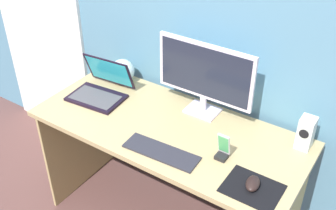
{
  "coord_description": "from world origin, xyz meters",
  "views": [
    {
      "loc": [
        0.96,
        -1.44,
        2.06
      ],
      "look_at": [
        0.01,
        -0.02,
        0.91
      ],
      "focal_mm": 43.84,
      "sensor_mm": 36.0,
      "label": 1
    }
  ],
  "objects_px": {
    "speaker_right": "(306,133)",
    "fishbowl": "(122,71)",
    "monitor": "(205,75)",
    "phone_in_dock": "(223,150)",
    "keyboard_external": "(161,152)",
    "laptop": "(101,89)",
    "mouse": "(253,183)"
  },
  "relations": [
    {
      "from": "speaker_right",
      "to": "fishbowl",
      "type": "relative_size",
      "value": 1.14
    },
    {
      "from": "speaker_right",
      "to": "keyboard_external",
      "type": "bearing_deg",
      "value": -142.62
    },
    {
      "from": "fishbowl",
      "to": "mouse",
      "type": "relative_size",
      "value": 1.5
    },
    {
      "from": "monitor",
      "to": "phone_in_dock",
      "type": "xyz_separation_m",
      "value": [
        0.27,
        -0.28,
        -0.18
      ]
    },
    {
      "from": "keyboard_external",
      "to": "phone_in_dock",
      "type": "height_order",
      "value": "phone_in_dock"
    },
    {
      "from": "speaker_right",
      "to": "mouse",
      "type": "relative_size",
      "value": 1.71
    },
    {
      "from": "monitor",
      "to": "keyboard_external",
      "type": "height_order",
      "value": "monitor"
    },
    {
      "from": "speaker_right",
      "to": "keyboard_external",
      "type": "relative_size",
      "value": 0.45
    },
    {
      "from": "fishbowl",
      "to": "phone_in_dock",
      "type": "xyz_separation_m",
      "value": [
        0.84,
        -0.3,
        -0.02
      ]
    },
    {
      "from": "monitor",
      "to": "keyboard_external",
      "type": "xyz_separation_m",
      "value": [
        0.01,
        -0.42,
        -0.23
      ]
    },
    {
      "from": "laptop",
      "to": "keyboard_external",
      "type": "bearing_deg",
      "value": -21.64
    },
    {
      "from": "monitor",
      "to": "speaker_right",
      "type": "xyz_separation_m",
      "value": [
        0.56,
        0.01,
        -0.15
      ]
    },
    {
      "from": "keyboard_external",
      "to": "mouse",
      "type": "xyz_separation_m",
      "value": [
        0.46,
        0.03,
        0.02
      ]
    },
    {
      "from": "laptop",
      "to": "fishbowl",
      "type": "xyz_separation_m",
      "value": [
        0.01,
        0.2,
        0.03
      ]
    },
    {
      "from": "fishbowl",
      "to": "phone_in_dock",
      "type": "relative_size",
      "value": 1.09
    },
    {
      "from": "keyboard_external",
      "to": "monitor",
      "type": "bearing_deg",
      "value": 87.61
    },
    {
      "from": "monitor",
      "to": "speaker_right",
      "type": "distance_m",
      "value": 0.58
    },
    {
      "from": "speaker_right",
      "to": "mouse",
      "type": "bearing_deg",
      "value": -103.51
    },
    {
      "from": "speaker_right",
      "to": "phone_in_dock",
      "type": "xyz_separation_m",
      "value": [
        -0.3,
        -0.29,
        -0.04
      ]
    },
    {
      "from": "fishbowl",
      "to": "mouse",
      "type": "height_order",
      "value": "fishbowl"
    },
    {
      "from": "laptop",
      "to": "mouse",
      "type": "relative_size",
      "value": 3.35
    },
    {
      "from": "fishbowl",
      "to": "speaker_right",
      "type": "bearing_deg",
      "value": -0.25
    },
    {
      "from": "laptop",
      "to": "phone_in_dock",
      "type": "height_order",
      "value": "laptop"
    },
    {
      "from": "phone_in_dock",
      "to": "keyboard_external",
      "type": "bearing_deg",
      "value": -153.08
    },
    {
      "from": "monitor",
      "to": "phone_in_dock",
      "type": "bearing_deg",
      "value": -46.57
    },
    {
      "from": "phone_in_dock",
      "to": "fishbowl",
      "type": "bearing_deg",
      "value": 160.58
    },
    {
      "from": "mouse",
      "to": "monitor",
      "type": "bearing_deg",
      "value": 129.95
    },
    {
      "from": "monitor",
      "to": "laptop",
      "type": "distance_m",
      "value": 0.64
    },
    {
      "from": "laptop",
      "to": "mouse",
      "type": "distance_m",
      "value": 1.07
    },
    {
      "from": "mouse",
      "to": "fishbowl",
      "type": "bearing_deg",
      "value": 148.43
    },
    {
      "from": "fishbowl",
      "to": "mouse",
      "type": "xyz_separation_m",
      "value": [
        1.04,
        -0.4,
        -0.05
      ]
    },
    {
      "from": "phone_in_dock",
      "to": "monitor",
      "type": "bearing_deg",
      "value": 133.43
    }
  ]
}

